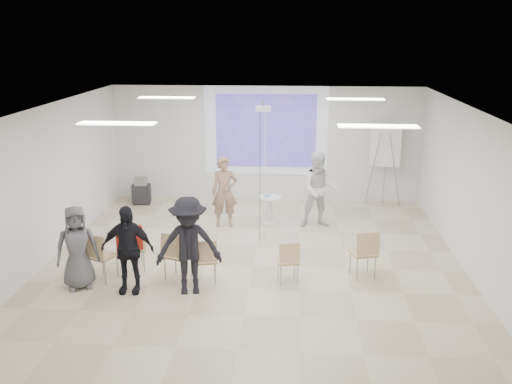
# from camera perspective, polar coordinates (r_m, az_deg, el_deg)

# --- Properties ---
(floor) EXTENTS (8.00, 9.00, 0.10)m
(floor) POSITION_cam_1_polar(r_m,az_deg,el_deg) (11.05, -0.29, -7.64)
(floor) COLOR beige
(floor) RESTS_ON ground
(ceiling) EXTENTS (8.00, 9.00, 0.10)m
(ceiling) POSITION_cam_1_polar(r_m,az_deg,el_deg) (10.22, -0.32, 8.52)
(ceiling) COLOR white
(ceiling) RESTS_ON wall_back
(wall_back) EXTENTS (8.00, 0.10, 3.00)m
(wall_back) POSITION_cam_1_polar(r_m,az_deg,el_deg) (14.95, 1.01, 4.85)
(wall_back) COLOR silver
(wall_back) RESTS_ON floor
(wall_left) EXTENTS (0.10, 9.00, 3.00)m
(wall_left) POSITION_cam_1_polar(r_m,az_deg,el_deg) (11.55, -20.77, 0.49)
(wall_left) COLOR silver
(wall_left) RESTS_ON floor
(wall_right) EXTENTS (0.10, 9.00, 3.00)m
(wall_right) POSITION_cam_1_polar(r_m,az_deg,el_deg) (11.00, 21.23, -0.29)
(wall_right) COLOR silver
(wall_right) RESTS_ON floor
(projection_halo) EXTENTS (3.20, 0.01, 2.30)m
(projection_halo) POSITION_cam_1_polar(r_m,az_deg,el_deg) (14.82, 1.00, 6.13)
(projection_halo) COLOR silver
(projection_halo) RESTS_ON wall_back
(projection_image) EXTENTS (2.60, 0.01, 1.90)m
(projection_image) POSITION_cam_1_polar(r_m,az_deg,el_deg) (14.81, 1.00, 6.12)
(projection_image) COLOR #4534B3
(projection_image) RESTS_ON wall_back
(pedestal_table) EXTENTS (0.65, 0.65, 0.67)m
(pedestal_table) POSITION_cam_1_polar(r_m,az_deg,el_deg) (13.25, 1.40, -1.63)
(pedestal_table) COLOR silver
(pedestal_table) RESTS_ON floor
(player_left) EXTENTS (0.74, 0.57, 1.84)m
(player_left) POSITION_cam_1_polar(r_m,az_deg,el_deg) (12.96, -3.17, 0.47)
(player_left) COLOR #9C765F
(player_left) RESTS_ON floor
(player_right) EXTENTS (1.01, 0.84, 1.93)m
(player_right) POSITION_cam_1_polar(r_m,az_deg,el_deg) (13.00, 6.37, 0.65)
(player_right) COLOR white
(player_right) RESTS_ON floor
(controller_left) EXTENTS (0.06, 0.13, 0.04)m
(controller_left) POSITION_cam_1_polar(r_m,az_deg,el_deg) (13.11, -2.28, 1.97)
(controller_left) COLOR white
(controller_left) RESTS_ON player_left
(controller_right) EXTENTS (0.06, 0.14, 0.04)m
(controller_right) POSITION_cam_1_polar(r_m,az_deg,el_deg) (13.16, 5.59, 2.37)
(controller_right) COLOR silver
(controller_right) RESTS_ON player_right
(chair_far_left) EXTENTS (0.56, 0.58, 0.91)m
(chair_far_left) POSITION_cam_1_polar(r_m,az_deg,el_deg) (10.57, -15.36, -5.92)
(chair_far_left) COLOR tan
(chair_far_left) RESTS_ON floor
(chair_left_mid) EXTENTS (0.54, 0.56, 0.86)m
(chair_left_mid) POSITION_cam_1_polar(r_m,az_deg,el_deg) (10.82, -12.13, -5.33)
(chair_left_mid) COLOR tan
(chair_left_mid) RESTS_ON floor
(chair_left_inner) EXTENTS (0.56, 0.58, 0.91)m
(chair_left_inner) POSITION_cam_1_polar(r_m,az_deg,el_deg) (10.33, -8.07, -5.98)
(chair_left_inner) COLOR tan
(chair_left_inner) RESTS_ON floor
(chair_center) EXTENTS (0.46, 0.49, 0.84)m
(chair_center) POSITION_cam_1_polar(r_m,az_deg,el_deg) (10.16, -5.03, -6.55)
(chair_center) COLOR tan
(chair_center) RESTS_ON floor
(chair_right_inner) EXTENTS (0.44, 0.46, 0.79)m
(chair_right_inner) POSITION_cam_1_polar(r_m,az_deg,el_deg) (10.15, 3.27, -6.68)
(chair_right_inner) COLOR tan
(chair_right_inner) RESTS_ON floor
(chair_right_far) EXTENTS (0.53, 0.56, 0.91)m
(chair_right_far) POSITION_cam_1_polar(r_m,az_deg,el_deg) (10.50, 10.85, -5.75)
(chair_right_far) COLOR tan
(chair_right_far) RESTS_ON floor
(red_jacket) EXTENTS (0.48, 0.28, 0.45)m
(red_jacket) POSITION_cam_1_polar(r_m,az_deg,el_deg) (10.62, -12.56, -4.56)
(red_jacket) COLOR maroon
(red_jacket) RESTS_ON chair_left_mid
(laptop) EXTENTS (0.40, 0.35, 0.03)m
(laptop) POSITION_cam_1_polar(r_m,az_deg,el_deg) (10.43, -7.80, -6.05)
(laptop) COLOR black
(laptop) RESTS_ON chair_left_inner
(audience_left) EXTENTS (1.04, 0.64, 1.78)m
(audience_left) POSITION_cam_1_polar(r_m,az_deg,el_deg) (9.93, -12.78, -5.01)
(audience_left) COLOR black
(audience_left) RESTS_ON floor
(audience_mid) EXTENTS (1.36, 0.91, 1.94)m
(audience_mid) POSITION_cam_1_polar(r_m,az_deg,el_deg) (9.68, -6.76, -4.73)
(audience_mid) COLOR black
(audience_mid) RESTS_ON floor
(audience_outer) EXTENTS (0.96, 0.82, 1.66)m
(audience_outer) POSITION_cam_1_polar(r_m,az_deg,el_deg) (10.34, -17.50, -4.84)
(audience_outer) COLOR slate
(audience_outer) RESTS_ON floor
(flipchart_easel) EXTENTS (0.88, 0.69, 2.09)m
(flipchart_easel) POSITION_cam_1_polar(r_m,az_deg,el_deg) (14.77, 12.84, 4.48)
(flipchart_easel) COLOR gray
(flipchart_easel) RESTS_ON floor
(av_cart) EXTENTS (0.51, 0.43, 0.70)m
(av_cart) POSITION_cam_1_polar(r_m,az_deg,el_deg) (15.11, -11.39, 0.05)
(av_cart) COLOR black
(av_cart) RESTS_ON floor
(ceiling_projector) EXTENTS (0.30, 0.25, 3.00)m
(ceiling_projector) POSITION_cam_1_polar(r_m,az_deg,el_deg) (11.73, 0.73, 7.69)
(ceiling_projector) COLOR white
(ceiling_projector) RESTS_ON ceiling
(fluor_panel_nw) EXTENTS (1.20, 0.30, 0.02)m
(fluor_panel_nw) POSITION_cam_1_polar(r_m,az_deg,el_deg) (12.49, -8.92, 9.30)
(fluor_panel_nw) COLOR white
(fluor_panel_nw) RESTS_ON ceiling
(fluor_panel_ne) EXTENTS (1.20, 0.30, 0.02)m
(fluor_panel_ne) POSITION_cam_1_polar(r_m,az_deg,el_deg) (12.25, 9.90, 9.13)
(fluor_panel_ne) COLOR white
(fluor_panel_ne) RESTS_ON ceiling
(fluor_panel_sw) EXTENTS (1.20, 0.30, 0.02)m
(fluor_panel_sw) POSITION_cam_1_polar(r_m,az_deg,el_deg) (9.14, -13.73, 6.69)
(fluor_panel_sw) COLOR white
(fluor_panel_sw) RESTS_ON ceiling
(fluor_panel_se) EXTENTS (1.20, 0.30, 0.02)m
(fluor_panel_se) POSITION_cam_1_polar(r_m,az_deg,el_deg) (8.80, 12.10, 6.45)
(fluor_panel_se) COLOR white
(fluor_panel_se) RESTS_ON ceiling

